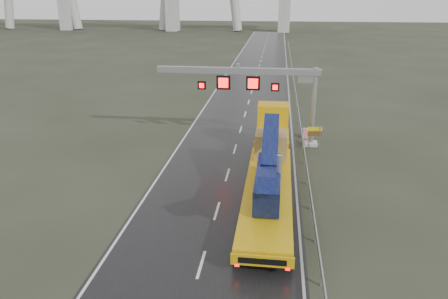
# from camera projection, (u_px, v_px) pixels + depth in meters

# --- Properties ---
(ground) EXTENTS (400.00, 400.00, 0.00)m
(ground) POSITION_uv_depth(u_px,v_px,m) (207.00, 244.00, 24.75)
(ground) COLOR #272B1E
(ground) RESTS_ON ground
(road) EXTENTS (11.00, 200.00, 0.02)m
(road) POSITION_uv_depth(u_px,v_px,m) (252.00, 92.00, 62.07)
(road) COLOR black
(road) RESTS_ON ground
(guardrail) EXTENTS (0.20, 140.00, 1.40)m
(guardrail) POSITION_uv_depth(u_px,v_px,m) (298.00, 106.00, 51.80)
(guardrail) COLOR gray
(guardrail) RESTS_ON ground
(sign_gantry) EXTENTS (14.90, 1.20, 7.42)m
(sign_gantry) POSITION_uv_depth(u_px,v_px,m) (261.00, 84.00, 39.38)
(sign_gantry) COLOR #A0A09C
(sign_gantry) RESTS_ON ground
(heavy_haul_truck) EXTENTS (3.25, 20.94, 4.91)m
(heavy_haul_truck) POSITION_uv_depth(u_px,v_px,m) (270.00, 156.00, 32.67)
(heavy_haul_truck) COLOR #C3870A
(heavy_haul_truck) RESTS_ON ground
(exit_sign_pair) EXTENTS (1.28, 0.18, 2.19)m
(exit_sign_pair) POSITION_uv_depth(u_px,v_px,m) (315.00, 133.00, 39.07)
(exit_sign_pair) COLOR #92959A
(exit_sign_pair) RESTS_ON ground
(striped_barrier) EXTENTS (0.65, 0.43, 1.01)m
(striped_barrier) POSITION_uv_depth(u_px,v_px,m) (306.00, 133.00, 42.49)
(striped_barrier) COLOR red
(striped_barrier) RESTS_ON ground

